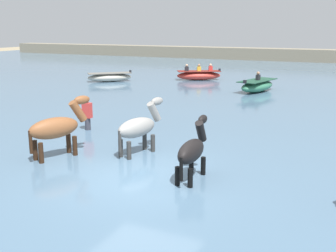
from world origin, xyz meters
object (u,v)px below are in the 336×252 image
Objects in this scene: boat_mid_outer at (199,75)px; boat_far_offshore at (110,77)px; boat_mid_channel at (257,86)px; horse_flank_black at (192,152)px; horse_lead_grey at (139,129)px; horse_trailing_chestnut at (57,129)px; person_onlooker_right at (87,118)px.

boat_far_offshore is at bearing -146.75° from boat_mid_outer.
boat_mid_outer is (-4.92, 3.55, -0.01)m from boat_mid_channel.
boat_mid_outer is 1.10× the size of boat_far_offshore.
horse_lead_grey is at bearing 149.91° from horse_flank_black.
horse_lead_grey is at bearing 33.34° from horse_trailing_chestnut.
horse_flank_black is at bearing -29.65° from person_onlooker_right.
boat_far_offshore is 1.77× the size of person_onlooker_right.
horse_trailing_chestnut reaches higher than boat_mid_channel.
horse_flank_black reaches higher than boat_mid_outer.
horse_lead_grey is 17.33m from boat_mid_outer.
boat_mid_outer is at bearing 33.25° from boat_far_offshore.
person_onlooker_right is (-3.40, -11.45, 0.09)m from boat_mid_channel.
boat_far_offshore is (-5.12, -3.36, -0.04)m from boat_mid_outer.
horse_trailing_chestnut is at bearing -69.06° from person_onlooker_right.
horse_lead_grey is at bearing -29.33° from person_onlooker_right.
boat_mid_channel is at bearing 88.48° from horse_lead_grey.
horse_lead_grey is 0.69× the size of boat_far_offshore.
boat_mid_channel is (2.26, 14.42, -0.47)m from horse_trailing_chestnut.
boat_mid_outer is at bearing 110.52° from horse_flank_black.
horse_lead_grey is 1.23× the size of person_onlooker_right.
horse_flank_black is (4.07, 0.01, -0.14)m from horse_trailing_chestnut.
boat_mid_channel is at bearing 97.15° from horse_flank_black.
boat_far_offshore is at bearing 178.87° from boat_mid_channel.
horse_lead_grey reaches higher than boat_mid_outer.
boat_far_offshore is (-9.69, 13.36, -0.45)m from horse_lead_grey.
person_onlooker_right is at bearing -84.23° from boat_mid_outer.
person_onlooker_right reaches higher than boat_mid_outer.
horse_trailing_chestnut is at bearing -81.60° from boat_mid_outer.
horse_trailing_chestnut is 16.56m from boat_far_offshore.
horse_lead_grey is at bearing -74.72° from boat_mid_outer.
horse_flank_black is at bearing -69.48° from boat_mid_outer.
boat_mid_channel is (0.35, 13.16, -0.41)m from horse_lead_grey.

